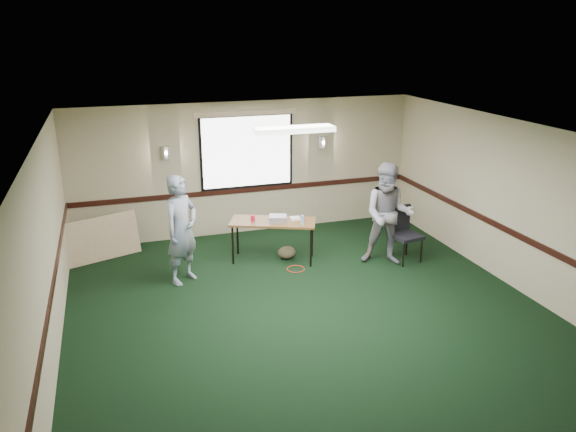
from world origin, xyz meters
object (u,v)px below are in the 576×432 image
object	(u,v)px
folding_table	(273,224)
person_right	(388,214)
projector	(278,218)
person_left	(182,230)
conference_chair	(403,229)

from	to	relation	value
folding_table	person_right	bearing A→B (deg)	1.39
projector	person_left	size ratio (longest dim) A/B	0.17
folding_table	person_right	xyz separation A→B (m)	(1.91, -0.75, 0.22)
projector	person_left	xyz separation A→B (m)	(-1.76, -0.35, 0.11)
conference_chair	projector	bearing A→B (deg)	153.59
projector	folding_table	bearing A→B (deg)	168.39
projector	person_right	world-z (taller)	person_right
conference_chair	person_right	size ratio (longest dim) A/B	0.54
projector	conference_chair	world-z (taller)	conference_chair
projector	person_left	distance (m)	1.80
person_right	projector	bearing A→B (deg)	-174.02
person_right	folding_table	bearing A→B (deg)	-174.36
projector	person_right	xyz separation A→B (m)	(1.83, -0.71, 0.11)
conference_chair	person_left	bearing A→B (deg)	165.73
folding_table	conference_chair	world-z (taller)	conference_chair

